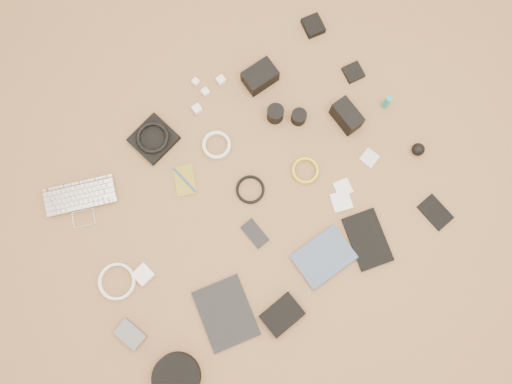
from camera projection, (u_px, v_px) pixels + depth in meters
room_shell at (237, 79)px, 0.75m from camera, size 4.04×4.04×2.58m
laptop at (82, 206)px, 1.97m from camera, size 0.33×0.29×0.02m
headphone_pouch at (154, 139)px, 2.01m from camera, size 0.19×0.18×0.03m
headphones at (153, 138)px, 1.99m from camera, size 0.17×0.17×0.02m
charger_a at (196, 82)px, 2.05m from camera, size 0.03×0.03×0.02m
charger_b at (205, 92)px, 2.05m from camera, size 0.03×0.03×0.03m
charger_c at (221, 80)px, 2.05m from camera, size 0.03×0.03×0.03m
charger_d at (197, 109)px, 2.03m from camera, size 0.03×0.03×0.03m
dslr_camera at (260, 77)px, 2.03m from camera, size 0.13×0.09×0.08m
lens_pouch at (313, 26)px, 2.09m from camera, size 0.09×0.10×0.03m
notebook_olive at (185, 180)px, 1.99m from camera, size 0.12×0.14×0.01m
pen_blue at (185, 180)px, 1.99m from camera, size 0.03×0.13×0.01m
cable_white_a at (217, 145)px, 2.01m from camera, size 0.13×0.13×0.01m
lens_a at (275, 114)px, 2.00m from camera, size 0.07×0.07×0.07m
lens_b at (299, 117)px, 2.01m from camera, size 0.08×0.08×0.06m
card_reader at (353, 72)px, 2.06m from camera, size 0.09×0.09×0.02m
power_brick at (143, 274)px, 1.92m from camera, size 0.07×0.07×0.03m
cable_white_b at (117, 281)px, 1.92m from camera, size 0.15×0.15×0.01m
cable_black at (250, 190)px, 1.98m from camera, size 0.15×0.15×0.01m
cable_yellow at (305, 171)px, 2.00m from camera, size 0.14×0.14×0.01m
flash at (347, 116)px, 1.99m from camera, size 0.07×0.13×0.10m
lens_cleaner at (387, 102)px, 2.01m from camera, size 0.03×0.03×0.09m
battery_charger at (130, 334)px, 1.88m from camera, size 0.09×0.12×0.03m
tablet at (226, 313)px, 1.90m from camera, size 0.24×0.28×0.01m
phone at (255, 234)px, 1.95m from camera, size 0.06×0.11×0.01m
filter_case_left at (341, 201)px, 1.98m from camera, size 0.10×0.10×0.01m
filter_case_mid at (343, 188)px, 1.99m from camera, size 0.08×0.08×0.01m
filter_case_right at (369, 158)px, 2.01m from camera, size 0.08×0.08×0.01m
air_blower at (418, 149)px, 1.99m from camera, size 0.07×0.07×0.05m
headphone_case at (177, 377)px, 1.84m from camera, size 0.23×0.23×0.05m
drive_case at (282, 315)px, 1.89m from camera, size 0.15×0.11×0.04m
paperback at (336, 274)px, 1.92m from camera, size 0.22×0.16×0.02m
notebook_black_a at (368, 239)px, 1.95m from camera, size 0.19×0.25×0.02m
notebook_black_b at (435, 212)px, 1.97m from camera, size 0.09×0.13×0.01m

